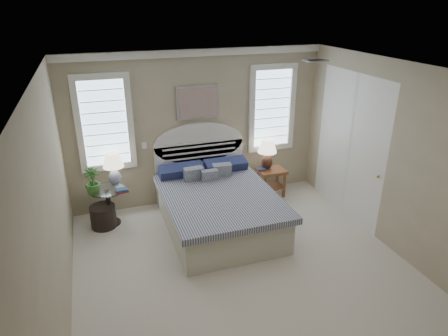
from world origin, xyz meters
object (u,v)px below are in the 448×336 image
(nightstand_right, at_px, (271,176))
(floor_pot, at_px, (103,216))
(bed, at_px, (216,204))
(side_table_left, at_px, (109,203))
(lamp_left, at_px, (113,166))
(lamp_right, at_px, (267,151))

(nightstand_right, distance_m, floor_pot, 3.07)
(bed, distance_m, side_table_left, 1.75)
(side_table_left, distance_m, lamp_left, 0.61)
(side_table_left, height_order, floor_pot, side_table_left)
(bed, relative_size, lamp_left, 4.18)
(lamp_right, bearing_deg, floor_pot, -175.69)
(bed, distance_m, lamp_left, 1.77)
(bed, bearing_deg, side_table_left, 160.26)
(side_table_left, xyz_separation_m, floor_pot, (-0.11, -0.06, -0.20))
(bed, xyz_separation_m, lamp_left, (-1.50, 0.74, 0.58))
(nightstand_right, distance_m, lamp_right, 0.50)
(lamp_left, bearing_deg, bed, -26.11)
(bed, height_order, side_table_left, bed)
(lamp_left, height_order, lamp_right, lamp_left)
(lamp_left, bearing_deg, lamp_right, 0.47)
(side_table_left, bearing_deg, nightstand_right, 1.94)
(bed, bearing_deg, nightstand_right, 28.03)
(lamp_left, bearing_deg, side_table_left, -136.10)
(side_table_left, xyz_separation_m, lamp_left, (0.15, 0.14, 0.58))
(bed, height_order, lamp_right, bed)
(side_table_left, relative_size, lamp_left, 1.16)
(bed, xyz_separation_m, lamp_right, (1.22, 0.76, 0.49))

